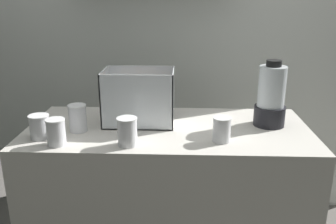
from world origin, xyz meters
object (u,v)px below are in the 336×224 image
object	(u,v)px
juice_cup_beet_middle	(78,120)
juice_cup_carrot_left	(56,134)
juice_cup_beet_right	(127,134)
juice_cup_orange_far_right	(222,131)
juice_cup_beet_far_left	(40,128)
blender_pitcher	(271,98)
carrot_display_bin	(141,106)

from	to	relation	value
juice_cup_beet_middle	juice_cup_carrot_left	bearing A→B (deg)	-106.17
juice_cup_beet_right	juice_cup_orange_far_right	bearing A→B (deg)	8.48
juice_cup_beet_far_left	juice_cup_carrot_left	world-z (taller)	juice_cup_carrot_left
juice_cup_beet_middle	juice_cup_orange_far_right	xyz separation A→B (m)	(0.68, -0.10, -0.01)
blender_pitcher	juice_cup_beet_middle	world-z (taller)	blender_pitcher
blender_pitcher	juice_cup_beet_far_left	bearing A→B (deg)	-168.94
juice_cup_beet_right	juice_cup_orange_far_right	world-z (taller)	juice_cup_beet_right
juice_cup_orange_far_right	juice_cup_beet_right	bearing A→B (deg)	-171.52
blender_pitcher	juice_cup_carrot_left	size ratio (longest dim) A/B	2.78
juice_cup_beet_far_left	carrot_display_bin	bearing A→B (deg)	27.18
blender_pitcher	juice_cup_beet_right	distance (m)	0.74
juice_cup_orange_far_right	juice_cup_carrot_left	bearing A→B (deg)	-174.56
juice_cup_carrot_left	juice_cup_beet_right	size ratio (longest dim) A/B	0.94
juice_cup_beet_middle	juice_cup_beet_right	bearing A→B (deg)	-31.54
juice_cup_beet_far_left	juice_cup_beet_middle	xyz separation A→B (m)	(0.15, 0.09, 0.01)
juice_cup_carrot_left	juice_cup_beet_middle	xyz separation A→B (m)	(0.05, 0.17, 0.01)
juice_cup_beet_far_left	juice_cup_orange_far_right	xyz separation A→B (m)	(0.83, -0.01, 0.00)
carrot_display_bin	juice_cup_carrot_left	distance (m)	0.46
carrot_display_bin	juice_cup_beet_middle	bearing A→B (deg)	-155.25
juice_cup_carrot_left	juice_cup_orange_far_right	distance (m)	0.73
blender_pitcher	juice_cup_orange_far_right	bearing A→B (deg)	-139.90
juice_cup_orange_far_right	juice_cup_beet_middle	bearing A→B (deg)	171.68
juice_cup_beet_far_left	juice_cup_orange_far_right	bearing A→B (deg)	-0.44
carrot_display_bin	juice_cup_carrot_left	xyz separation A→B (m)	(-0.34, -0.30, -0.04)
carrot_display_bin	juice_cup_beet_right	size ratio (longest dim) A/B	2.79
blender_pitcher	juice_cup_beet_middle	distance (m)	0.95
blender_pitcher	juice_cup_carrot_left	bearing A→B (deg)	-163.71
juice_cup_beet_far_left	juice_cup_beet_right	distance (m)	0.42
juice_cup_beet_middle	carrot_display_bin	bearing A→B (deg)	24.75
juice_cup_beet_middle	blender_pitcher	bearing A→B (deg)	7.29
carrot_display_bin	blender_pitcher	size ratio (longest dim) A/B	1.07
blender_pitcher	juice_cup_beet_far_left	distance (m)	1.11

